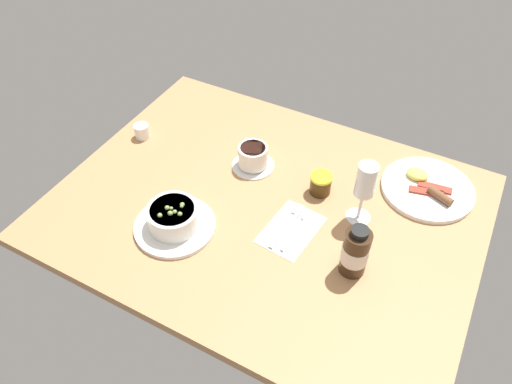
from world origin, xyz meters
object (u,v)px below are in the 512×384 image
at_px(creamer_jug, 142,131).
at_px(coffee_cup, 253,157).
at_px(wine_glass, 365,183).
at_px(jam_jar, 321,184).
at_px(porridge_bowl, 174,219).
at_px(breakfast_plate, 427,188).
at_px(sauce_bottle_brown, 355,252).
at_px(cutlery_setting, 292,228).

bearing_deg(creamer_jug, coffee_cup, 6.81).
distance_m(wine_glass, jam_jar, 0.16).
bearing_deg(porridge_bowl, breakfast_plate, 39.31).
relative_size(coffee_cup, sauce_bottle_brown, 0.85).
bearing_deg(wine_glass, breakfast_plate, 53.81).
relative_size(sauce_bottle_brown, breakfast_plate, 0.58).
height_order(porridge_bowl, breakfast_plate, porridge_bowl).
height_order(jam_jar, breakfast_plate, jam_jar).
relative_size(wine_glass, sauce_bottle_brown, 1.25).
bearing_deg(jam_jar, breakfast_plate, 28.93).
xyz_separation_m(creamer_jug, wine_glass, (0.70, -0.00, 0.10)).
distance_m(porridge_bowl, wine_glass, 0.48).
relative_size(cutlery_setting, wine_glass, 1.02).
distance_m(cutlery_setting, creamer_jug, 0.58).
bearing_deg(creamer_jug, cutlery_setting, -11.93).
bearing_deg(jam_jar, sauce_bottle_brown, -50.62).
distance_m(creamer_jug, jam_jar, 0.58).
relative_size(creamer_jug, wine_glass, 0.30).
bearing_deg(coffee_cup, cutlery_setting, -38.92).
xyz_separation_m(cutlery_setting, coffee_cup, (-0.20, 0.16, 0.03)).
distance_m(creamer_jug, wine_glass, 0.71).
distance_m(cutlery_setting, jam_jar, 0.16).
bearing_deg(coffee_cup, jam_jar, -1.53).
height_order(coffee_cup, wine_glass, wine_glass).
relative_size(coffee_cup, jam_jar, 2.03).
bearing_deg(jam_jar, creamer_jug, -176.24).
relative_size(cutlery_setting, creamer_jug, 3.35).
xyz_separation_m(porridge_bowl, breakfast_plate, (0.53, 0.44, -0.02)).
bearing_deg(sauce_bottle_brown, wine_glass, 104.51).
distance_m(wine_glass, sauce_bottle_brown, 0.18).
distance_m(porridge_bowl, coffee_cup, 0.31).
xyz_separation_m(cutlery_setting, creamer_jug, (-0.56, 0.12, 0.02)).
bearing_deg(porridge_bowl, coffee_cup, 77.90).
bearing_deg(coffee_cup, breakfast_plate, 16.25).
relative_size(porridge_bowl, jam_jar, 3.45).
distance_m(creamer_jug, sauce_bottle_brown, 0.76).
height_order(jam_jar, sauce_bottle_brown, sauce_bottle_brown).
height_order(porridge_bowl, creamer_jug, porridge_bowl).
relative_size(cutlery_setting, breakfast_plate, 0.73).
xyz_separation_m(porridge_bowl, sauce_bottle_brown, (0.44, 0.09, 0.03)).
relative_size(porridge_bowl, wine_glass, 1.15).
height_order(coffee_cup, jam_jar, coffee_cup).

